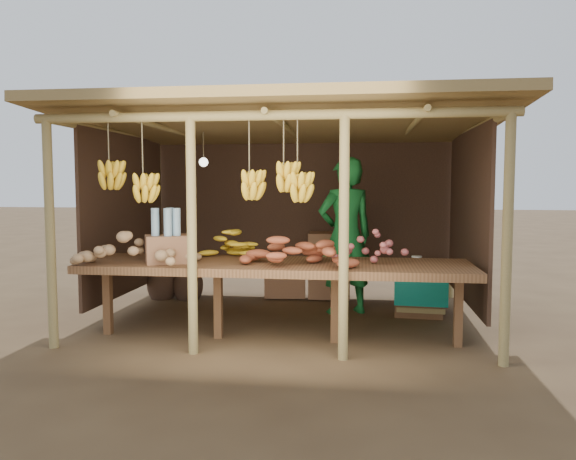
# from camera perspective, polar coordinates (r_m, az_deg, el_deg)

# --- Properties ---
(ground) EXTENTS (60.00, 60.00, 0.00)m
(ground) POSITION_cam_1_polar(r_m,az_deg,el_deg) (6.74, -0.00, -8.93)
(ground) COLOR brown
(ground) RESTS_ON ground
(stall_structure) EXTENTS (4.70, 3.50, 2.43)m
(stall_structure) POSITION_cam_1_polar(r_m,az_deg,el_deg) (6.52, -0.91, 7.53)
(stall_structure) COLOR #9C8750
(stall_structure) RESTS_ON ground
(counter) EXTENTS (3.90, 1.05, 0.80)m
(counter) POSITION_cam_1_polar(r_m,az_deg,el_deg) (5.68, -1.25, -3.91)
(counter) COLOR brown
(counter) RESTS_ON ground
(potato_heap) EXTENTS (1.10, 0.66, 0.37)m
(potato_heap) POSITION_cam_1_polar(r_m,az_deg,el_deg) (5.75, -15.31, -1.48)
(potato_heap) COLOR #9C7750
(potato_heap) RESTS_ON counter
(sweet_potato_heap) EXTENTS (1.19, 0.83, 0.36)m
(sweet_potato_heap) POSITION_cam_1_polar(r_m,az_deg,el_deg) (5.50, 1.08, -1.63)
(sweet_potato_heap) COLOR #9D4628
(sweet_potato_heap) RESTS_ON counter
(onion_heap) EXTENTS (0.94, 0.74, 0.36)m
(onion_heap) POSITION_cam_1_polar(r_m,az_deg,el_deg) (5.68, 8.65, -1.51)
(onion_heap) COLOR #BA5C5A
(onion_heap) RESTS_ON counter
(banana_pile) EXTENTS (0.65, 0.40, 0.35)m
(banana_pile) POSITION_cam_1_polar(r_m,az_deg,el_deg) (6.12, -5.96, -1.08)
(banana_pile) COLOR yellow
(banana_pile) RESTS_ON counter
(tomato_basin) EXTENTS (0.40, 0.40, 0.21)m
(tomato_basin) POSITION_cam_1_polar(r_m,az_deg,el_deg) (6.21, -11.73, -1.89)
(tomato_basin) COLOR navy
(tomato_basin) RESTS_ON counter
(bottle_box) EXTENTS (0.54, 0.49, 0.55)m
(bottle_box) POSITION_cam_1_polar(r_m,az_deg,el_deg) (5.75, -12.10, -1.17)
(bottle_box) COLOR #8E5D3F
(bottle_box) RESTS_ON counter
(vendor) EXTENTS (0.82, 0.70, 1.91)m
(vendor) POSITION_cam_1_polar(r_m,az_deg,el_deg) (6.89, 5.86, -0.60)
(vendor) COLOR #17692A
(vendor) RESTS_ON ground
(tarp_crate) EXTENTS (0.66, 0.59, 0.74)m
(tarp_crate) POSITION_cam_1_polar(r_m,az_deg,el_deg) (7.03, 13.14, -5.96)
(tarp_crate) COLOR brown
(tarp_crate) RESTS_ON ground
(carton_stack) EXTENTS (1.22, 0.50, 0.90)m
(carton_stack) POSITION_cam_1_polar(r_m,az_deg,el_deg) (7.82, 2.70, -4.09)
(carton_stack) COLOR #8E5D3F
(carton_stack) RESTS_ON ground
(burlap_sacks) EXTENTS (0.79, 0.41, 0.56)m
(burlap_sacks) POSITION_cam_1_polar(r_m,az_deg,el_deg) (7.95, -11.41, -5.15)
(burlap_sacks) COLOR #472F21
(burlap_sacks) RESTS_ON ground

